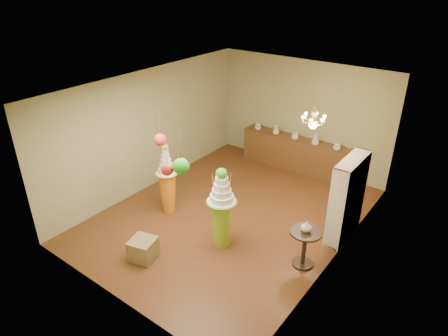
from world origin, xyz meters
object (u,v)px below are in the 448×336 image
Objects in this scene: pedestal_orange at (168,186)px; sideboard at (294,153)px; round_table at (305,243)px; pedestal_green at (222,213)px.

pedestal_orange is 0.57× the size of sideboard.
pedestal_orange reaches higher than round_table.
pedestal_orange is at bearing -108.81° from sideboard.
round_table is at bearing 3.02° from pedestal_orange.
pedestal_green is at bearing -8.46° from pedestal_orange.
round_table is (1.61, 0.44, -0.25)m from pedestal_green.
round_table is (3.36, 0.18, -0.16)m from pedestal_orange.
pedestal_orange is (-1.74, 0.26, -0.10)m from pedestal_green.
sideboard is 3.90× the size of round_table.
round_table is (2.10, -3.51, 0.03)m from sideboard.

